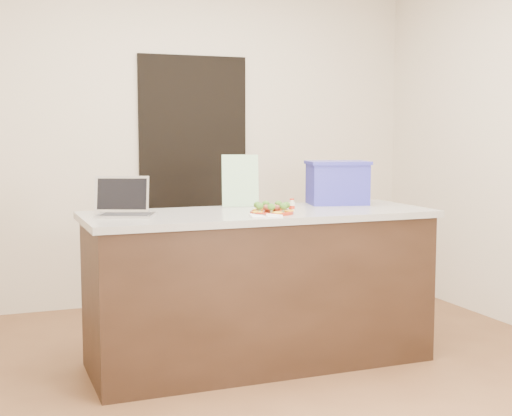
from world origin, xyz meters
name	(u,v)px	position (x,y,z in m)	size (l,w,h in m)	color
ground	(276,375)	(0.00, 0.00, 0.00)	(4.00, 4.00, 0.00)	brown
room_shell	(277,89)	(0.00, 0.00, 1.62)	(4.00, 4.00, 4.00)	white
doorway	(194,179)	(0.10, 1.98, 1.00)	(0.90, 0.02, 2.00)	black
island	(260,287)	(0.00, 0.25, 0.46)	(2.06, 0.76, 0.92)	black
plate	(272,212)	(0.01, 0.10, 0.93)	(0.25, 0.25, 0.02)	maroon
meatballs	(271,208)	(0.01, 0.10, 0.95)	(0.10, 0.10, 0.04)	brown
broccoli	(272,205)	(0.01, 0.10, 0.97)	(0.21, 0.21, 0.04)	#295416
pepper_rings	(272,211)	(0.01, 0.10, 0.94)	(0.24, 0.24, 0.01)	gold
napkin	(266,216)	(-0.06, 0.00, 0.92)	(0.17, 0.17, 0.01)	silver
fork	(262,215)	(-0.08, 0.01, 0.93)	(0.03, 0.14, 0.00)	silver
knife	(272,215)	(-0.03, -0.02, 0.93)	(0.08, 0.21, 0.01)	white
yogurt_bottle	(292,206)	(0.17, 0.17, 0.95)	(0.04, 0.04, 0.08)	silver
laptop	(124,205)	(-0.79, 0.32, 0.98)	(0.37, 0.35, 0.22)	#AEAEB3
leaflet	(240,181)	(-0.02, 0.53, 1.08)	(0.23, 0.00, 0.33)	white
blue_box	(337,182)	(0.62, 0.46, 1.06)	(0.44, 0.36, 0.28)	#2C2C9F
chair	(256,257)	(0.29, 1.06, 0.49)	(0.49, 0.49, 0.87)	black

